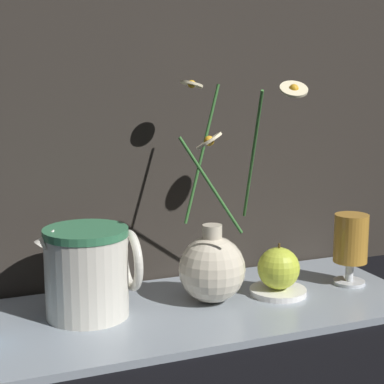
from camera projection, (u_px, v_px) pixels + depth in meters
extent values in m
plane|color=black|center=(182.00, 315.00, 1.05)|extent=(6.00, 6.00, 0.00)
cube|color=gray|center=(182.00, 312.00, 1.05)|extent=(0.80, 0.31, 0.01)
sphere|color=beige|center=(212.00, 269.00, 1.07)|extent=(0.11, 0.11, 0.11)
cylinder|color=beige|center=(212.00, 235.00, 1.06)|extent=(0.03, 0.03, 0.03)
cylinder|color=#336B2D|center=(252.00, 158.00, 1.04)|extent=(0.04, 0.13, 0.22)
cylinder|color=beige|center=(294.00, 89.00, 1.03)|extent=(0.06, 0.05, 0.03)
sphere|color=gold|center=(294.00, 89.00, 1.03)|extent=(0.02, 0.02, 0.02)
cylinder|color=#336B2D|center=(211.00, 185.00, 0.99)|extent=(0.09, 0.05, 0.15)
cylinder|color=beige|center=(209.00, 141.00, 0.93)|extent=(0.05, 0.06, 0.03)
sphere|color=gold|center=(209.00, 141.00, 0.93)|extent=(0.01, 0.01, 0.01)
cylinder|color=#336B2D|center=(202.00, 154.00, 1.06)|extent=(0.07, 0.02, 0.23)
cylinder|color=beige|center=(192.00, 84.00, 1.06)|extent=(0.04, 0.04, 0.01)
sphere|color=gold|center=(192.00, 84.00, 1.06)|extent=(0.01, 0.01, 0.01)
cylinder|color=beige|center=(87.00, 272.00, 1.00)|extent=(0.13, 0.13, 0.14)
cylinder|color=#33724C|center=(85.00, 232.00, 0.99)|extent=(0.13, 0.13, 0.01)
torus|color=beige|center=(131.00, 260.00, 1.03)|extent=(0.01, 0.10, 0.10)
cone|color=beige|center=(49.00, 238.00, 0.97)|extent=(0.05, 0.04, 0.04)
cylinder|color=silver|center=(349.00, 282.00, 1.16)|extent=(0.06, 0.06, 0.01)
cylinder|color=silver|center=(350.00, 271.00, 1.16)|extent=(0.01, 0.01, 0.04)
cylinder|color=#B77F2D|center=(351.00, 238.00, 1.15)|extent=(0.06, 0.06, 0.09)
cylinder|color=white|center=(278.00, 291.00, 1.11)|extent=(0.10, 0.10, 0.01)
sphere|color=#B7C638|center=(279.00, 268.00, 1.10)|extent=(0.07, 0.07, 0.07)
cylinder|color=#4C3819|center=(279.00, 246.00, 1.10)|extent=(0.00, 0.00, 0.01)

